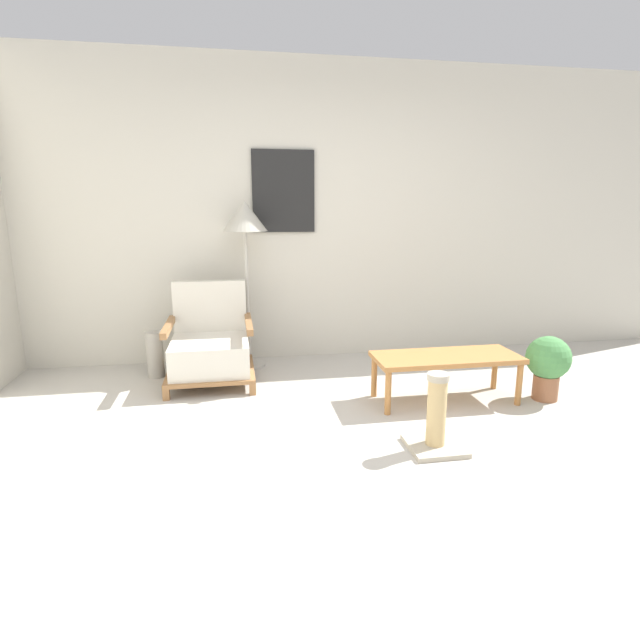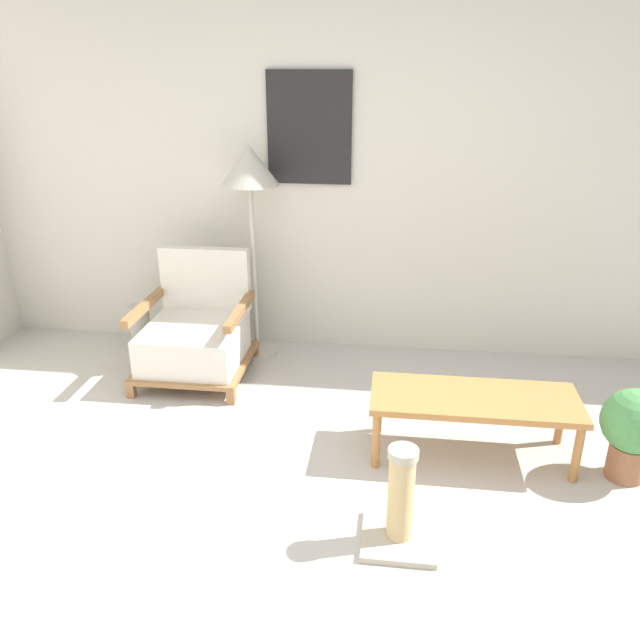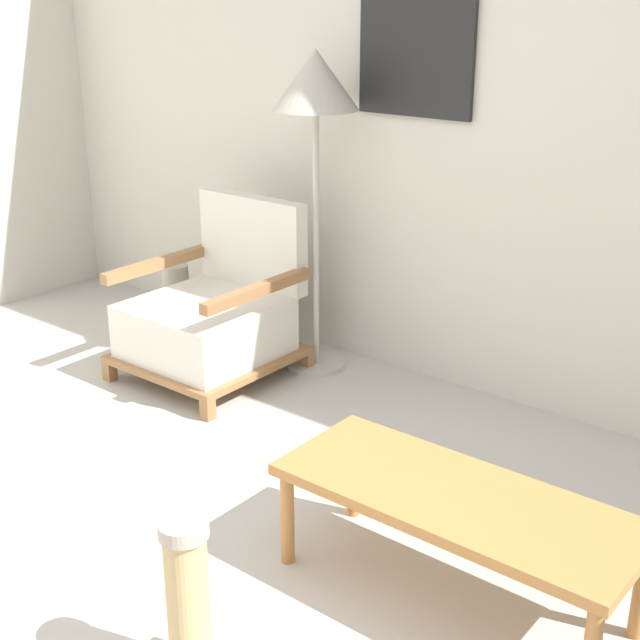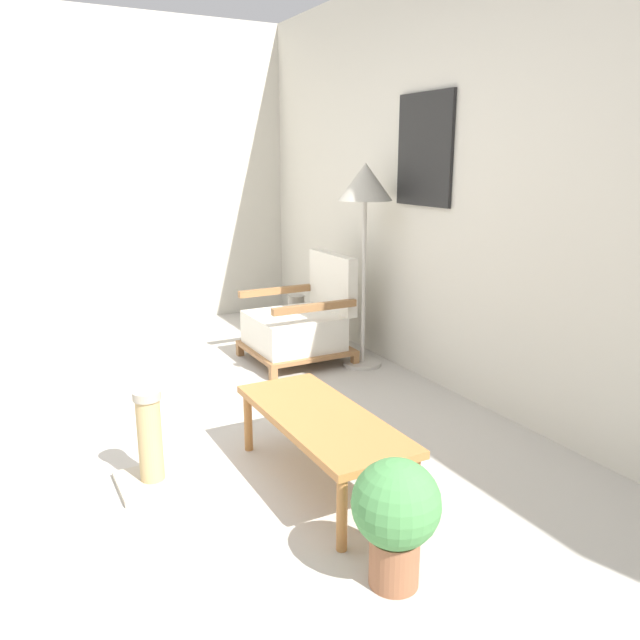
{
  "view_description": "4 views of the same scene",
  "coord_description": "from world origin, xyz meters",
  "px_view_note": "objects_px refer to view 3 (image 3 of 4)",
  "views": [
    {
      "loc": [
        -0.86,
        -2.29,
        1.41
      ],
      "look_at": [
        -0.2,
        1.45,
        0.55
      ],
      "focal_mm": 28.0,
      "sensor_mm": 36.0,
      "label": 1
    },
    {
      "loc": [
        0.22,
        -1.9,
        1.93
      ],
      "look_at": [
        -0.2,
        1.45,
        0.55
      ],
      "focal_mm": 35.0,
      "sensor_mm": 36.0,
      "label": 2
    },
    {
      "loc": [
        1.74,
        -0.97,
        1.71
      ],
      "look_at": [
        -0.2,
        1.45,
        0.55
      ],
      "focal_mm": 50.0,
      "sensor_mm": 36.0,
      "label": 3
    },
    {
      "loc": [
        3.02,
        -0.26,
        1.5
      ],
      "look_at": [
        -0.2,
        1.45,
        0.55
      ],
      "focal_mm": 35.0,
      "sensor_mm": 36.0,
      "label": 4
    }
  ],
  "objects_px": {
    "coffee_table": "(456,506)",
    "armchair": "(213,316)",
    "vase": "(176,302)",
    "floor_lamp": "(316,99)",
    "scratching_post": "(189,621)"
  },
  "relations": [
    {
      "from": "vase",
      "to": "floor_lamp",
      "type": "bearing_deg",
      "value": 11.51
    },
    {
      "from": "vase",
      "to": "scratching_post",
      "type": "xyz_separation_m",
      "value": [
        1.82,
        -1.64,
        -0.03
      ]
    },
    {
      "from": "coffee_table",
      "to": "scratching_post",
      "type": "relative_size",
      "value": 2.27
    },
    {
      "from": "coffee_table",
      "to": "armchair",
      "type": "bearing_deg",
      "value": 156.88
    },
    {
      "from": "armchair",
      "to": "vase",
      "type": "bearing_deg",
      "value": 157.47
    },
    {
      "from": "armchair",
      "to": "coffee_table",
      "type": "distance_m",
      "value": 1.88
    },
    {
      "from": "floor_lamp",
      "to": "armchair",
      "type": "bearing_deg",
      "value": -132.29
    },
    {
      "from": "scratching_post",
      "to": "armchair",
      "type": "bearing_deg",
      "value": 133.16
    },
    {
      "from": "scratching_post",
      "to": "floor_lamp",
      "type": "bearing_deg",
      "value": 119.79
    },
    {
      "from": "coffee_table",
      "to": "vase",
      "type": "xyz_separation_m",
      "value": [
        -2.19,
        0.93,
        -0.12
      ]
    },
    {
      "from": "armchair",
      "to": "coffee_table",
      "type": "height_order",
      "value": "armchair"
    },
    {
      "from": "floor_lamp",
      "to": "coffee_table",
      "type": "bearing_deg",
      "value": -37.96
    },
    {
      "from": "floor_lamp",
      "to": "scratching_post",
      "type": "distance_m",
      "value": 2.34
    },
    {
      "from": "floor_lamp",
      "to": "vase",
      "type": "height_order",
      "value": "floor_lamp"
    },
    {
      "from": "floor_lamp",
      "to": "vase",
      "type": "relative_size",
      "value": 3.73
    }
  ]
}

